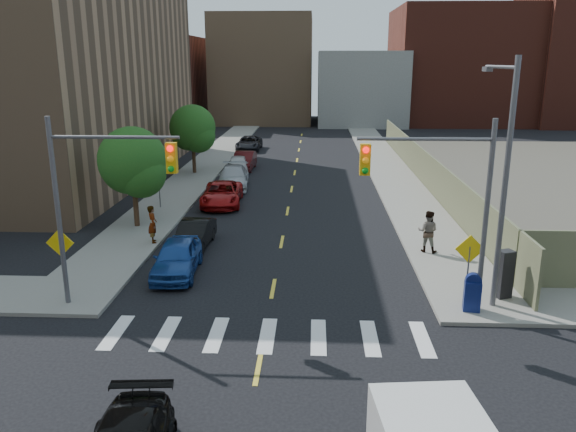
# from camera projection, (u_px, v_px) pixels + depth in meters

# --- Properties ---
(ground) EXTENTS (160.00, 160.00, 0.00)m
(ground) POSITION_uv_depth(u_px,v_px,m) (251.00, 407.00, 14.79)
(ground) COLOR black
(ground) RESTS_ON ground
(sidewalk_nw) EXTENTS (3.50, 73.00, 0.15)m
(sidewalk_nw) POSITION_uv_depth(u_px,v_px,m) (219.00, 153.00, 55.05)
(sidewalk_nw) COLOR gray
(sidewalk_nw) RESTS_ON ground
(sidewalk_ne) EXTENTS (3.50, 73.00, 0.15)m
(sidewalk_ne) POSITION_uv_depth(u_px,v_px,m) (378.00, 154.00, 54.34)
(sidewalk_ne) COLOR gray
(sidewalk_ne) RESTS_ON ground
(fence_north) EXTENTS (0.12, 44.00, 2.50)m
(fence_north) POSITION_uv_depth(u_px,v_px,m) (424.00, 168.00, 40.95)
(fence_north) COLOR #656B4A
(fence_north) RESTS_ON ground
(building_nw) EXTENTS (22.00, 30.00, 16.00)m
(building_nw) POSITION_uv_depth(u_px,v_px,m) (4.00, 71.00, 42.51)
(building_nw) COLOR #8C6B4C
(building_nw) RESTS_ON ground
(bg_bldg_west) EXTENTS (14.00, 18.00, 12.00)m
(bg_bldg_west) POSITION_uv_depth(u_px,v_px,m) (153.00, 80.00, 81.54)
(bg_bldg_west) COLOR #592319
(bg_bldg_west) RESTS_ON ground
(bg_bldg_midwest) EXTENTS (14.00, 16.00, 15.00)m
(bg_bldg_midwest) POSITION_uv_depth(u_px,v_px,m) (264.00, 69.00, 82.33)
(bg_bldg_midwest) COLOR #8C6B4C
(bg_bldg_midwest) RESTS_ON ground
(bg_bldg_center) EXTENTS (12.00, 16.00, 10.00)m
(bg_bldg_center) POSITION_uv_depth(u_px,v_px,m) (360.00, 88.00, 80.43)
(bg_bldg_center) COLOR gray
(bg_bldg_center) RESTS_ON ground
(bg_bldg_east) EXTENTS (18.00, 18.00, 16.00)m
(bg_bldg_east) POSITION_uv_depth(u_px,v_px,m) (457.00, 66.00, 80.91)
(bg_bldg_east) COLOR #592319
(bg_bldg_east) RESTS_ON ground
(signal_nw) EXTENTS (4.59, 0.30, 7.00)m
(signal_nw) POSITION_uv_depth(u_px,v_px,m) (98.00, 188.00, 19.62)
(signal_nw) COLOR #59595E
(signal_nw) RESTS_ON ground
(signal_ne) EXTENTS (4.59, 0.30, 7.00)m
(signal_ne) POSITION_uv_depth(u_px,v_px,m) (443.00, 191.00, 19.07)
(signal_ne) COLOR #59595E
(signal_ne) RESTS_ON ground
(streetlight_ne) EXTENTS (0.25, 3.70, 9.00)m
(streetlight_ne) POSITION_uv_depth(u_px,v_px,m) (503.00, 167.00, 19.65)
(streetlight_ne) COLOR #59595E
(streetlight_ne) RESTS_ON ground
(warn_sign_nw) EXTENTS (1.06, 0.06, 2.83)m
(warn_sign_nw) POSITION_uv_depth(u_px,v_px,m) (61.00, 251.00, 20.86)
(warn_sign_nw) COLOR #59595E
(warn_sign_nw) RESTS_ON ground
(warn_sign_ne) EXTENTS (1.06, 0.06, 2.83)m
(warn_sign_ne) POSITION_uv_depth(u_px,v_px,m) (469.00, 257.00, 20.17)
(warn_sign_ne) COLOR #59595E
(warn_sign_ne) RESTS_ON ground
(warn_sign_midwest) EXTENTS (1.06, 0.06, 2.83)m
(warn_sign_midwest) POSITION_uv_depth(u_px,v_px,m) (159.00, 178.00, 33.85)
(warn_sign_midwest) COLOR #59595E
(warn_sign_midwest) RESTS_ON ground
(tree_west_near) EXTENTS (3.66, 3.64, 5.52)m
(tree_west_near) POSITION_uv_depth(u_px,v_px,m) (133.00, 165.00, 29.66)
(tree_west_near) COLOR #332114
(tree_west_near) RESTS_ON ground
(tree_west_far) EXTENTS (3.66, 3.64, 5.52)m
(tree_west_far) POSITION_uv_depth(u_px,v_px,m) (193.00, 131.00, 44.09)
(tree_west_far) COLOR #332114
(tree_west_far) RESTS_ON ground
(parked_car_blue) EXTENTS (2.00, 4.47, 1.49)m
(parked_car_blue) POSITION_uv_depth(u_px,v_px,m) (177.00, 257.00, 23.83)
(parked_car_blue) COLOR #1A4392
(parked_car_blue) RESTS_ON ground
(parked_car_black) EXTENTS (1.54, 4.02, 1.31)m
(parked_car_black) POSITION_uv_depth(u_px,v_px,m) (194.00, 235.00, 27.26)
(parked_car_black) COLOR black
(parked_car_black) RESTS_ON ground
(parked_car_red) EXTENTS (2.69, 5.28, 1.43)m
(parked_car_red) POSITION_uv_depth(u_px,v_px,m) (222.00, 194.00, 35.28)
(parked_car_red) COLOR #A01010
(parked_car_red) RESTS_ON ground
(parked_car_silver) EXTENTS (2.57, 5.40, 1.52)m
(parked_car_silver) POSITION_uv_depth(u_px,v_px,m) (233.00, 177.00, 40.07)
(parked_car_silver) COLOR #A7AAAF
(parked_car_silver) RESTS_ON ground
(parked_car_white) EXTENTS (2.08, 4.28, 1.41)m
(parked_car_white) POSITION_uv_depth(u_px,v_px,m) (238.00, 165.00, 45.24)
(parked_car_white) COLOR silver
(parked_car_white) RESTS_ON ground
(parked_car_maroon) EXTENTS (1.71, 4.56, 1.49)m
(parked_car_maroon) POSITION_uv_depth(u_px,v_px,m) (244.00, 161.00, 46.68)
(parked_car_maroon) COLOR #3E0C0D
(parked_car_maroon) RESTS_ON ground
(parked_car_grey) EXTENTS (2.39, 5.06, 1.40)m
(parked_car_grey) POSITION_uv_depth(u_px,v_px,m) (249.00, 143.00, 56.92)
(parked_car_grey) COLOR black
(parked_car_grey) RESTS_ON ground
(mailbox) EXTENTS (0.64, 0.53, 1.42)m
(mailbox) POSITION_uv_depth(u_px,v_px,m) (472.00, 293.00, 20.00)
(mailbox) COLOR #0E1954
(mailbox) RESTS_ON sidewalk_ne
(payphone) EXTENTS (0.67, 0.61, 1.85)m
(payphone) POSITION_uv_depth(u_px,v_px,m) (504.00, 274.00, 21.09)
(payphone) COLOR black
(payphone) RESTS_ON sidewalk_ne
(pedestrian_west) EXTENTS (0.65, 0.79, 1.86)m
(pedestrian_west) POSITION_uv_depth(u_px,v_px,m) (153.00, 224.00, 27.48)
(pedestrian_west) COLOR gray
(pedestrian_west) RESTS_ON sidewalk_nw
(pedestrian_east) EXTENTS (1.15, 1.02, 1.98)m
(pedestrian_east) POSITION_uv_depth(u_px,v_px,m) (428.00, 231.00, 26.11)
(pedestrian_east) COLOR gray
(pedestrian_east) RESTS_ON sidewalk_ne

